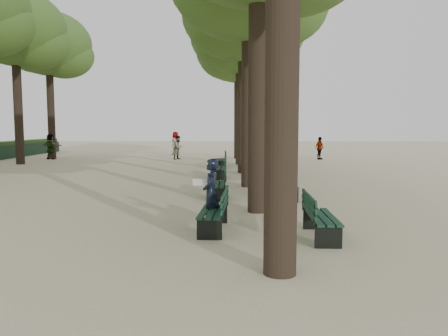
{
  "coord_description": "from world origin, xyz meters",
  "views": [
    {
      "loc": [
        0.65,
        -8.69,
        2.32
      ],
      "look_at": [
        0.6,
        3.0,
        1.2
      ],
      "focal_mm": 35.0,
      "sensor_mm": 36.0,
      "label": 1
    }
  ],
  "objects": [
    {
      "name": "tree_central_5",
      "position": [
        1.5,
        23.0,
        7.65
      ],
      "size": [
        6.0,
        6.0,
        9.95
      ],
      "color": "#33261C",
      "rests_on": "ground"
    },
    {
      "name": "bench_right_2",
      "position": [
        2.63,
        10.9,
        0.27
      ],
      "size": [
        0.7,
        1.84,
        0.92
      ],
      "color": "black",
      "rests_on": "ground"
    },
    {
      "name": "bench_right_0",
      "position": [
        2.63,
        0.22,
        0.27
      ],
      "size": [
        0.63,
        1.82,
        0.92
      ],
      "color": "black",
      "rests_on": "ground"
    },
    {
      "name": "tree_central_3",
      "position": [
        1.5,
        13.0,
        7.65
      ],
      "size": [
        6.0,
        6.0,
        9.95
      ],
      "color": "#33261C",
      "rests_on": "ground"
    },
    {
      "name": "tree_far_4",
      "position": [
        -12.0,
        18.0,
        8.14
      ],
      "size": [
        6.0,
        6.0,
        10.45
      ],
      "color": "#33261C",
      "rests_on": "ground"
    },
    {
      "name": "bench_left_2",
      "position": [
        0.37,
        10.86,
        0.27
      ],
      "size": [
        0.61,
        1.81,
        0.92
      ],
      "color": "black",
      "rests_on": "ground"
    },
    {
      "name": "pedestrian_c",
      "position": [
        7.23,
        21.97,
        0.79
      ],
      "size": [
        0.89,
        0.88,
        1.59
      ],
      "primitive_type": "imported",
      "rotation": [
        0.0,
        0.0,
        0.77
      ],
      "color": "#262628",
      "rests_on": "ground"
    },
    {
      "name": "bench_left_3",
      "position": [
        0.37,
        15.87,
        0.27
      ],
      "size": [
        0.63,
        1.82,
        0.92
      ],
      "color": "black",
      "rests_on": "ground"
    },
    {
      "name": "pedestrian_a",
      "position": [
        -2.7,
        21.98,
        0.84
      ],
      "size": [
        0.74,
        0.86,
        1.68
      ],
      "primitive_type": "imported",
      "rotation": [
        0.0,
        0.0,
        0.96
      ],
      "color": "#262628",
      "rests_on": "ground"
    },
    {
      "name": "bench_right_3",
      "position": [
        2.63,
        15.25,
        0.27
      ],
      "size": [
        0.58,
        1.8,
        0.92
      ],
      "color": "black",
      "rests_on": "ground"
    },
    {
      "name": "pedestrian_b",
      "position": [
        4.52,
        28.82,
        0.83
      ],
      "size": [
        0.77,
        1.11,
        1.66
      ],
      "primitive_type": "imported",
      "rotation": [
        0.0,
        0.0,
        2.02
      ],
      "color": "#262628",
      "rests_on": "ground"
    },
    {
      "name": "tree_far_5",
      "position": [
        -12.0,
        23.0,
        8.14
      ],
      "size": [
        6.0,
        6.0,
        10.45
      ],
      "color": "#33261C",
      "rests_on": "ground"
    },
    {
      "name": "bench_left_1",
      "position": [
        0.37,
        5.39,
        0.27
      ],
      "size": [
        0.6,
        1.81,
        0.92
      ],
      "color": "black",
      "rests_on": "ground"
    },
    {
      "name": "pedestrian_d",
      "position": [
        -3.5,
        27.2,
        0.94
      ],
      "size": [
        0.67,
        1.0,
        1.89
      ],
      "primitive_type": "imported",
      "rotation": [
        0.0,
        0.0,
        4.37
      ],
      "color": "#262628",
      "rests_on": "ground"
    },
    {
      "name": "man_with_map",
      "position": [
        0.31,
        1.17,
        0.8
      ],
      "size": [
        0.64,
        0.67,
        1.59
      ],
      "color": "black",
      "rests_on": "ground"
    },
    {
      "name": "bench_right_1",
      "position": [
        2.63,
        5.21,
        0.27
      ],
      "size": [
        0.65,
        1.82,
        0.92
      ],
      "color": "black",
      "rests_on": "ground"
    },
    {
      "name": "tree_central_4",
      "position": [
        1.5,
        18.0,
        7.65
      ],
      "size": [
        6.0,
        6.0,
        9.95
      ],
      "color": "#33261C",
      "rests_on": "ground"
    },
    {
      "name": "pedestrian_e",
      "position": [
        -11.72,
        21.98,
        0.9
      ],
      "size": [
        1.68,
        0.96,
        1.8
      ],
      "primitive_type": "imported",
      "rotation": [
        0.0,
        0.0,
        2.76
      ],
      "color": "#262628",
      "rests_on": "ground"
    },
    {
      "name": "ground",
      "position": [
        0.0,
        0.0,
        0.0
      ],
      "size": [
        120.0,
        120.0,
        0.0
      ],
      "primitive_type": "plane",
      "color": "beige",
      "rests_on": "ground"
    },
    {
      "name": "bench_left_0",
      "position": [
        0.37,
        0.84,
        0.27
      ],
      "size": [
        0.7,
        1.84,
        0.92
      ],
      "color": "black",
      "rests_on": "ground"
    }
  ]
}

